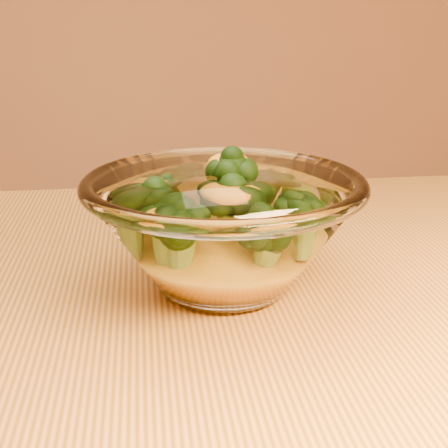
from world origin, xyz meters
name	(u,v)px	position (x,y,z in m)	size (l,w,h in m)	color
glass_bowl	(224,230)	(-0.04, 0.09, 0.80)	(0.22, 0.22, 0.10)	white
cheese_sauce	(224,254)	(-0.04, 0.09, 0.78)	(0.13, 0.13, 0.04)	#FFAB15
broccoli_heap	(214,209)	(-0.05, 0.10, 0.81)	(0.15, 0.14, 0.08)	black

